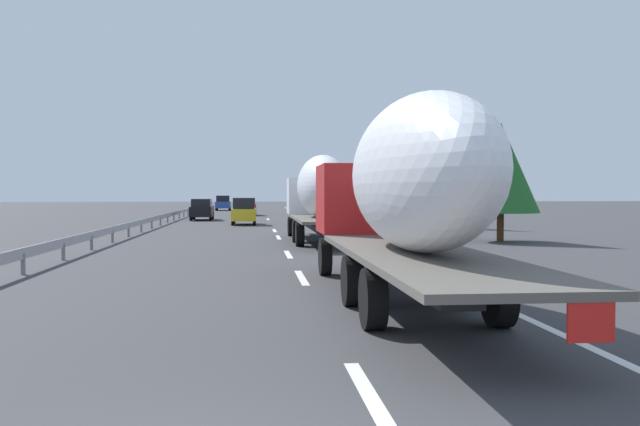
{
  "coord_description": "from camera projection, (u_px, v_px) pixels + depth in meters",
  "views": [
    {
      "loc": [
        -5.41,
        -0.48,
        2.32
      ],
      "look_at": [
        24.59,
        -3.47,
        1.41
      ],
      "focal_mm": 37.95,
      "sensor_mm": 36.0,
      "label": 1
    }
  ],
  "objects": [
    {
      "name": "tree_4",
      "position": [
        376.0,
        177.0,
        60.68
      ],
      "size": [
        2.6,
        2.6,
        5.56
      ],
      "color": "#472D19",
      "rests_on": "ground_plane"
    },
    {
      "name": "car_black_suv",
      "position": [
        202.0,
        209.0,
        56.96
      ],
      "size": [
        4.57,
        1.81,
        1.8
      ],
      "color": "black",
      "rests_on": "ground_plane"
    },
    {
      "name": "lane_stripe_3",
      "position": [
        278.0,
        237.0,
        34.96
      ],
      "size": [
        3.2,
        0.2,
        0.01
      ],
      "primitive_type": "cube",
      "color": "white",
      "rests_on": "ground_plane"
    },
    {
      "name": "tree_2",
      "position": [
        426.0,
        157.0,
        45.49
      ],
      "size": [
        2.84,
        2.84,
        7.74
      ],
      "color": "#472D19",
      "rests_on": "ground_plane"
    },
    {
      "name": "tree_1",
      "position": [
        323.0,
        180.0,
        86.79
      ],
      "size": [
        2.59,
        2.59,
        6.16
      ],
      "color": "#472D19",
      "rests_on": "ground_plane"
    },
    {
      "name": "car_blue_sedan",
      "position": [
        223.0,
        203.0,
        87.7
      ],
      "size": [
        4.09,
        1.91,
        1.94
      ],
      "color": "#28479E",
      "rests_on": "ground_plane"
    },
    {
      "name": "lane_stripe_4",
      "position": [
        274.0,
        231.0,
        41.21
      ],
      "size": [
        3.2,
        0.2,
        0.01
      ],
      "primitive_type": "cube",
      "color": "white",
      "rests_on": "ground_plane"
    },
    {
      "name": "edge_line_right",
      "position": [
        320.0,
        223.0,
        50.7
      ],
      "size": [
        110.0,
        0.2,
        0.01
      ],
      "primitive_type": "cube",
      "color": "white",
      "rests_on": "ground_plane"
    },
    {
      "name": "car_red_compact",
      "position": [
        247.0,
        206.0,
        68.73
      ],
      "size": [
        4.61,
        1.88,
        1.82
      ],
      "color": "red",
      "rests_on": "ground_plane"
    },
    {
      "name": "lane_stripe_5",
      "position": [
        268.0,
        219.0,
        58.71
      ],
      "size": [
        3.2,
        0.2,
        0.01
      ],
      "primitive_type": "cube",
      "color": "white",
      "rests_on": "ground_plane"
    },
    {
      "name": "truck_trailing",
      "position": [
        404.0,
        189.0,
        14.03
      ],
      "size": [
        14.26,
        2.55,
        4.16
      ],
      "color": "#B21919",
      "rests_on": "ground_plane"
    },
    {
      "name": "tree_3",
      "position": [
        501.0,
        168.0,
        31.84
      ],
      "size": [
        3.62,
        3.62,
        5.62
      ],
      "color": "#472D19",
      "rests_on": "ground_plane"
    },
    {
      "name": "car_yellow_coupe",
      "position": [
        244.0,
        211.0,
        48.9
      ],
      "size": [
        4.05,
        1.74,
        1.94
      ],
      "color": "gold",
      "rests_on": "ground_plane"
    },
    {
      "name": "lane_stripe_0",
      "position": [
        372.0,
        399.0,
        7.57
      ],
      "size": [
        3.2,
        0.2,
        0.01
      ],
      "primitive_type": "cube",
      "color": "white",
      "rests_on": "ground_plane"
    },
    {
      "name": "ground_plane",
      "position": [
        246.0,
        227.0,
        45.19
      ],
      "size": [
        260.0,
        260.0,
        0.0
      ],
      "primitive_type": "plane",
      "color": "#38383A"
    },
    {
      "name": "tree_0",
      "position": [
        343.0,
        181.0,
        78.93
      ],
      "size": [
        3.25,
        3.25,
        5.79
      ],
      "color": "#472D19",
      "rests_on": "ground_plane"
    },
    {
      "name": "truck_lead",
      "position": [
        319.0,
        193.0,
        31.73
      ],
      "size": [
        12.87,
        2.55,
        4.01
      ],
      "color": "silver",
      "rests_on": "ground_plane"
    },
    {
      "name": "guardrail_median",
      "position": [
        160.0,
        217.0,
        47.56
      ],
      "size": [
        94.0,
        0.1,
        0.76
      ],
      "color": "#9EA0A5",
      "rests_on": "ground_plane"
    },
    {
      "name": "road_sign",
      "position": [
        340.0,
        193.0,
        48.01
      ],
      "size": [
        0.1,
        0.9,
        3.36
      ],
      "color": "gray",
      "rests_on": "ground_plane"
    },
    {
      "name": "lane_stripe_1",
      "position": [
        302.0,
        278.0,
        18.42
      ],
      "size": [
        3.2,
        0.2,
        0.01
      ],
      "primitive_type": "cube",
      "color": "white",
      "rests_on": "ground_plane"
    },
    {
      "name": "lane_stripe_2",
      "position": [
        288.0,
        254.0,
        25.34
      ],
      "size": [
        3.2,
        0.2,
        0.01
      ],
      "primitive_type": "cube",
      "color": "white",
      "rests_on": "ground_plane"
    }
  ]
}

